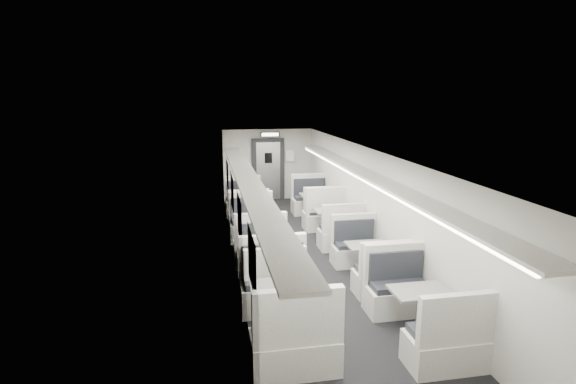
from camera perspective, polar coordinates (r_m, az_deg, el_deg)
name	(u,v)px	position (r m, az deg, el deg)	size (l,w,h in m)	color
room	(307,209)	(9.47, 2.42, -2.16)	(3.24, 12.24, 2.64)	black
booth_left_a	(246,209)	(12.75, -5.36, -2.13)	(1.06, 2.15, 1.15)	silver
booth_left_b	(255,235)	(10.41, -4.15, -5.41)	(1.10, 2.22, 1.19)	silver
booth_left_c	(267,268)	(8.54, -2.64, -9.66)	(1.04, 2.10, 1.12)	silver
booth_left_d	(283,310)	(6.93, -0.58, -14.78)	(1.16, 2.34, 1.25)	silver
booth_right_a	(317,207)	(12.85, 3.65, -1.93)	(1.09, 2.22, 1.18)	silver
booth_right_b	(332,224)	(11.36, 5.60, -4.01)	(1.04, 2.10, 1.13)	silver
booth_right_c	(367,261)	(9.08, 10.04, -8.58)	(0.99, 2.00, 1.07)	silver
booth_right_d	(419,313)	(7.22, 16.34, -14.49)	(1.05, 2.13, 1.14)	silver
passenger	(252,196)	(12.74, -4.54, -0.47)	(0.54, 0.36, 1.48)	black
window_a	(228,176)	(12.55, -7.69, 2.09)	(0.02, 1.18, 0.84)	black
window_b	(232,193)	(10.39, -7.08, -0.07)	(0.02, 1.18, 0.84)	black
window_c	(240,218)	(8.26, -6.15, -3.34)	(0.02, 1.18, 0.84)	black
window_d	(252,262)	(6.18, -4.57, -8.85)	(0.02, 1.18, 0.84)	black
luggage_rack_left	(249,180)	(8.83, -5.01, 1.49)	(0.46, 10.40, 0.09)	silver
luggage_rack_right	(369,176)	(9.39, 10.30, 2.00)	(0.46, 10.40, 0.09)	silver
vestibule_door	(268,170)	(15.22, -2.53, 2.83)	(1.10, 0.13, 2.10)	black
exit_sign	(270,134)	(14.58, -2.31, 7.33)	(0.62, 0.12, 0.16)	black
wall_notice	(290,156)	(15.26, 0.26, 4.62)	(0.32, 0.02, 0.40)	white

